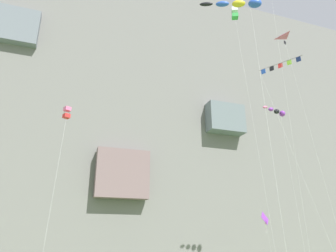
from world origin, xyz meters
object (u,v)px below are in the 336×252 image
Objects in this scene: kite_box_mid_center at (235,14)px; kite_delta_front_field at (288,48)px; kite_box_high_left at (67,113)px; kite_windsock_mid_right at (277,112)px; kite_banner_mid_left at (281,70)px; kite_windsock_far_right at (240,4)px; kite_diamond_upper_right at (265,219)px.

kite_box_mid_center is 8.95m from kite_delta_front_field.
kite_windsock_mid_right reaches higher than kite_box_high_left.
kite_windsock_far_right is at bearing -145.89° from kite_banner_mid_left.
kite_delta_front_field is (-1.21, -3.06, 1.16)m from kite_banner_mid_left.
kite_banner_mid_left is 0.95× the size of kite_windsock_far_right.
kite_box_high_left is 0.68× the size of kite_delta_front_field.
kite_box_high_left is at bearing 141.25° from kite_windsock_far_right.
kite_diamond_upper_right is (8.17, 17.95, -16.90)m from kite_banner_mid_left.
kite_windsock_mid_right is 0.94× the size of kite_delta_front_field.
kite_windsock_mid_right is (32.56, 5.18, 6.65)m from kite_box_high_left.
kite_box_high_left is at bearing 160.10° from kite_delta_front_field.
kite_windsock_mid_right is at bearing -95.49° from kite_diamond_upper_right.
kite_box_mid_center is at bearing 137.60° from kite_delta_front_field.
kite_box_mid_center reaches higher than kite_windsock_mid_right.
kite_banner_mid_left reaches higher than kite_windsock_mid_right.
kite_box_mid_center is 1.27× the size of kite_delta_front_field.
kite_box_mid_center is 18.35m from kite_windsock_mid_right.
kite_box_mid_center reaches higher than kite_windsock_far_right.
kite_box_high_left is 26.69m from kite_delta_front_field.
kite_windsock_mid_right is 24.69m from kite_windsock_far_right.
kite_box_mid_center is 1.88× the size of kite_box_high_left.
kite_banner_mid_left is 1.03× the size of kite_windsock_mid_right.
kite_delta_front_field is (4.31, -3.94, -6.79)m from kite_box_mid_center.
kite_banner_mid_left reaches higher than kite_box_high_left.
kite_box_high_left reaches higher than kite_diamond_upper_right.
kite_diamond_upper_right is at bearing 65.52° from kite_banner_mid_left.
kite_box_mid_center reaches higher than kite_delta_front_field.
kite_windsock_far_right is at bearing -157.36° from kite_delta_front_field.
kite_windsock_mid_right is at bearing 57.84° from kite_delta_front_field.
kite_box_high_left is 0.72× the size of kite_windsock_mid_right.
kite_delta_front_field is at bearing -111.50° from kite_banner_mid_left.
kite_banner_mid_left reaches higher than kite_diamond_upper_right.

